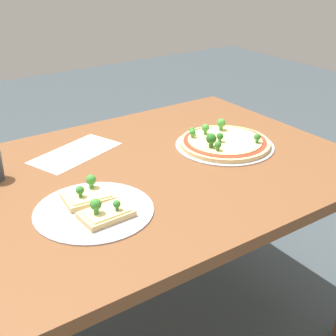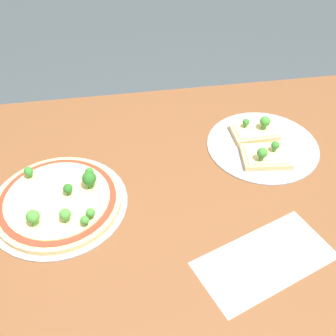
# 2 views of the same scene
# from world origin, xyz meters

# --- Properties ---
(dining_table) EXTENTS (1.37, 0.94, 0.73)m
(dining_table) POSITION_xyz_m (0.00, 0.00, 0.65)
(dining_table) COLOR brown
(dining_table) RESTS_ON ground_plane
(pizza_tray_whole) EXTENTS (0.34, 0.34, 0.07)m
(pizza_tray_whole) POSITION_xyz_m (0.35, 0.00, 0.74)
(pizza_tray_whole) COLOR #A3A3A8
(pizza_tray_whole) RESTS_ON dining_table
(pizza_tray_slice) EXTENTS (0.32, 0.32, 0.07)m
(pizza_tray_slice) POSITION_xyz_m (-0.22, -0.13, 0.74)
(pizza_tray_slice) COLOR #A3A3A8
(pizza_tray_slice) RESTS_ON dining_table
(paper_menu) EXTENTS (0.34, 0.25, 0.00)m
(paper_menu) POSITION_xyz_m (-0.11, 0.24, 0.73)
(paper_menu) COLOR white
(paper_menu) RESTS_ON dining_table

